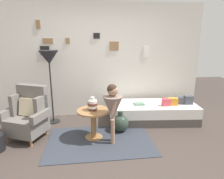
{
  "coord_description": "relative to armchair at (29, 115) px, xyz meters",
  "views": [
    {
      "loc": [
        -0.32,
        -2.75,
        1.81
      ],
      "look_at": [
        0.15,
        0.95,
        0.85
      ],
      "focal_mm": 32.21,
      "sensor_mm": 36.0,
      "label": 1
    }
  ],
  "objects": [
    {
      "name": "pillow_head",
      "position": [
        3.27,
        0.33,
        0.05
      ],
      "size": [
        0.19,
        0.13,
        0.19
      ],
      "primitive_type": "cube",
      "rotation": [
        0.0,
        0.0,
        -0.07
      ],
      "color": "#474C56",
      "rests_on": "daybed"
    },
    {
      "name": "floor_lamp",
      "position": [
        0.32,
        0.66,
        0.92
      ],
      "size": [
        0.4,
        0.4,
        1.56
      ],
      "color": "black",
      "rests_on": "ground"
    },
    {
      "name": "gallery_wall",
      "position": [
        1.4,
        1.08,
        0.86
      ],
      "size": [
        4.8,
        0.12,
        2.6
      ],
      "color": "silver",
      "rests_on": "ground"
    },
    {
      "name": "vase_striped",
      "position": [
        1.17,
        -0.19,
        0.21
      ],
      "size": [
        0.19,
        0.19,
        0.24
      ],
      "color": "brown",
      "rests_on": "side_table"
    },
    {
      "name": "side_table",
      "position": [
        1.18,
        -0.19,
        -0.04
      ],
      "size": [
        0.59,
        0.59,
        0.55
      ],
      "color": "#9E7042",
      "rests_on": "ground"
    },
    {
      "name": "demijohn_near",
      "position": [
        1.71,
        0.02,
        -0.27
      ],
      "size": [
        0.34,
        0.34,
        0.42
      ],
      "color": "#2D3D33",
      "rests_on": "ground"
    },
    {
      "name": "person_child",
      "position": [
        1.51,
        -0.41,
        0.24
      ],
      "size": [
        0.34,
        0.34,
        1.07
      ],
      "color": "#A37A60",
      "rests_on": "ground"
    },
    {
      "name": "pillow_mid",
      "position": [
        3.11,
        0.37,
        0.04
      ],
      "size": [
        0.21,
        0.14,
        0.15
      ],
      "primitive_type": "cube",
      "rotation": [
        0.0,
        0.0,
        -0.11
      ],
      "color": "#474C56",
      "rests_on": "daybed"
    },
    {
      "name": "rug",
      "position": [
        1.28,
        -0.34,
        -0.43
      ],
      "size": [
        1.87,
        1.25,
        0.01
      ],
      "primitive_type": "cube",
      "color": "#333842",
      "rests_on": "ground"
    },
    {
      "name": "armchair",
      "position": [
        0.0,
        0.0,
        0.0
      ],
      "size": [
        0.89,
        0.8,
        0.97
      ],
      "color": "#9E7042",
      "rests_on": "ground"
    },
    {
      "name": "book_on_daybed",
      "position": [
        2.19,
        0.42,
        -0.02
      ],
      "size": [
        0.22,
        0.16,
        0.03
      ],
      "primitive_type": "cube",
      "rotation": [
        0.0,
        0.0,
        -0.02
      ],
      "color": "slate",
      "rests_on": "daybed"
    },
    {
      "name": "pillow_extra",
      "position": [
        2.75,
        0.29,
        0.04
      ],
      "size": [
        0.17,
        0.12,
        0.16
      ],
      "primitive_type": "cube",
      "rotation": [
        0.0,
        0.0,
        0.02
      ],
      "color": "#D64C56",
      "rests_on": "daybed"
    },
    {
      "name": "daybed",
      "position": [
        2.51,
        0.44,
        -0.24
      ],
      "size": [
        1.96,
        0.97,
        0.4
      ],
      "color": "#4C4742",
      "rests_on": "ground"
    },
    {
      "name": "ground_plane",
      "position": [
        1.41,
        -0.87,
        -0.44
      ],
      "size": [
        12.0,
        12.0,
        0.0
      ],
      "primitive_type": "plane",
      "color": "#423833"
    },
    {
      "name": "pillow_back",
      "position": [
        2.9,
        0.3,
        0.04
      ],
      "size": [
        0.22,
        0.15,
        0.16
      ],
      "primitive_type": "cube",
      "rotation": [
        0.0,
        0.0,
        -0.18
      ],
      "color": "orange",
      "rests_on": "daybed"
    }
  ]
}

